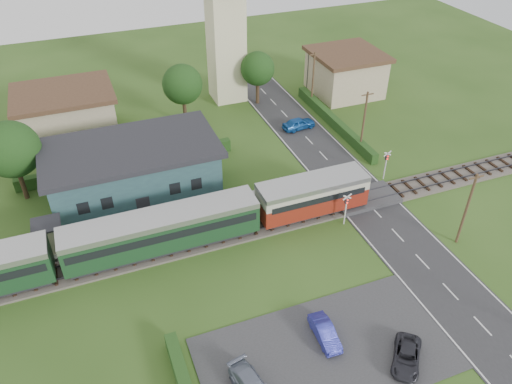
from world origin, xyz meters
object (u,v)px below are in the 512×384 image
object	(u,v)px
equipment_hut	(49,235)
crossing_signal_far	(386,161)
house_west	(67,113)
pedestrian_far	(71,234)
car_on_road	(299,123)
station_building	(133,170)
house_east	(346,72)
church_tower	(225,19)
pedestrian_near	(244,195)
train	(123,240)
car_park_dark	(407,357)
crossing_signal_near	(346,205)
car_park_blue	(325,333)

from	to	relation	value
equipment_hut	crossing_signal_far	size ratio (longest dim) A/B	0.78
house_west	pedestrian_far	xyz separation A→B (m)	(-1.33, -19.79, -1.41)
crossing_signal_far	pedestrian_far	size ratio (longest dim) A/B	1.75
crossing_signal_far	car_on_road	xyz separation A→B (m)	(-3.56, 12.53, -1.42)
station_building	house_east	xyz separation A→B (m)	(30.00, 13.01, 0.10)
church_tower	pedestrian_near	bearing A→B (deg)	-104.78
equipment_hut	pedestrian_far	xyz separation A→B (m)	(1.67, 0.01, -0.36)
equipment_hut	train	xyz separation A→B (m)	(5.52, -3.20, 0.43)
house_west	house_east	size ratio (longest dim) A/B	1.23
equipment_hut	station_building	size ratio (longest dim) A/B	0.16
equipment_hut	train	bearing A→B (deg)	-30.10
train	pedestrian_near	xyz separation A→B (m)	(11.44, 3.11, -0.79)
car_park_dark	house_east	bearing A→B (deg)	106.33
equipment_hut	pedestrian_near	size ratio (longest dim) A/B	1.35
equipment_hut	crossing_signal_near	distance (m)	25.04
train	car_park_dark	distance (m)	22.77
station_building	car_on_road	world-z (taller)	station_building
station_building	car_on_road	bearing A→B (deg)	16.47
pedestrian_far	car_park_dark	bearing A→B (deg)	-145.53
car_park_blue	house_east	bearing A→B (deg)	61.47
equipment_hut	pedestrian_far	bearing A→B (deg)	0.25
car_park_blue	church_tower	bearing A→B (deg)	83.75
church_tower	train	bearing A→B (deg)	-123.91
train	house_west	distance (m)	23.15
house_west	crossing_signal_far	distance (m)	35.26
crossing_signal_far	church_tower	bearing A→B (deg)	110.02
crossing_signal_far	car_park_dark	world-z (taller)	crossing_signal_far
car_park_dark	church_tower	bearing A→B (deg)	127.47
crossing_signal_far	pedestrian_far	world-z (taller)	crossing_signal_far
house_west	pedestrian_near	size ratio (longest dim) A/B	5.73
station_building	equipment_hut	bearing A→B (deg)	-144.08
house_east	crossing_signal_near	size ratio (longest dim) A/B	2.69
house_west	station_building	bearing A→B (deg)	-70.35
church_tower	crossing_signal_near	distance (m)	29.57
car_park_dark	equipment_hut	bearing A→B (deg)	177.00
equipment_hut	pedestrian_near	distance (m)	16.97
crossing_signal_far	car_park_blue	bearing A→B (deg)	-133.73
house_east	crossing_signal_near	xyz separation A→B (m)	(-13.60, -24.41, -0.66)
equipment_hut	crossing_signal_near	bearing A→B (deg)	-12.94
crossing_signal_near	crossing_signal_far	world-z (taller)	same
crossing_signal_near	car_park_blue	distance (m)	12.90
car_park_blue	car_park_dark	size ratio (longest dim) A/B	0.92
train	church_tower	size ratio (longest dim) A/B	2.45
equipment_hut	car_on_road	xyz separation A→B (m)	(28.04, 11.72, -1.02)
car_park_blue	pedestrian_near	bearing A→B (deg)	92.67
house_east	car_park_blue	world-z (taller)	house_east
church_tower	pedestrian_near	xyz separation A→B (m)	(-6.04, -22.89, -8.83)
house_west	crossing_signal_far	xyz separation A→B (m)	(28.60, -20.61, -0.65)
church_tower	house_east	xyz separation A→B (m)	(15.00, -4.00, -7.43)
station_building	house_west	size ratio (longest dim) A/B	1.48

